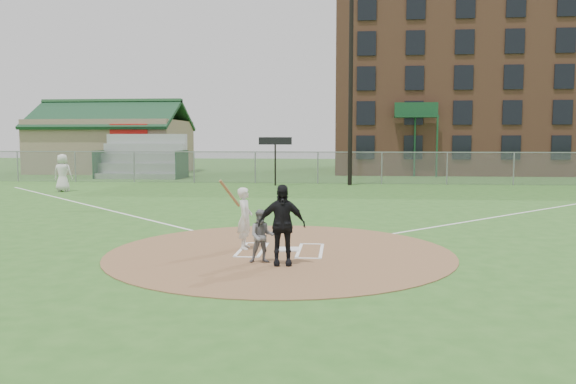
# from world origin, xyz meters

# --- Properties ---
(ground) EXTENTS (140.00, 140.00, 0.00)m
(ground) POSITION_xyz_m (0.00, 0.00, 0.00)
(ground) COLOR #2C5D20
(ground) RESTS_ON ground
(dirt_circle) EXTENTS (8.40, 8.40, 0.02)m
(dirt_circle) POSITION_xyz_m (0.00, 0.00, 0.01)
(dirt_circle) COLOR #87603F
(dirt_circle) RESTS_ON ground
(home_plate) EXTENTS (0.54, 0.54, 0.03)m
(home_plate) POSITION_xyz_m (0.19, 0.21, 0.04)
(home_plate) COLOR silver
(home_plate) RESTS_ON dirt_circle
(foul_line_first) EXTENTS (17.04, 17.04, 0.01)m
(foul_line_first) POSITION_xyz_m (9.00, 9.00, 0.01)
(foul_line_first) COLOR white
(foul_line_first) RESTS_ON ground
(foul_line_third) EXTENTS (17.04, 17.04, 0.01)m
(foul_line_third) POSITION_xyz_m (-9.00, 9.00, 0.01)
(foul_line_third) COLOR white
(foul_line_third) RESTS_ON ground
(catcher) EXTENTS (0.65, 0.55, 1.19)m
(catcher) POSITION_xyz_m (-0.27, -1.28, 0.61)
(catcher) COLOR slate
(catcher) RESTS_ON dirt_circle
(umpire) EXTENTS (1.08, 0.56, 1.77)m
(umpire) POSITION_xyz_m (0.19, -1.46, 0.90)
(umpire) COLOR black
(umpire) RESTS_ON dirt_circle
(ondeck_player) EXTENTS (1.02, 0.71, 2.00)m
(ondeck_player) POSITION_xyz_m (-13.37, 15.21, 1.00)
(ondeck_player) COLOR silver
(ondeck_player) RESTS_ON ground
(batters_boxes) EXTENTS (2.08, 1.88, 0.01)m
(batters_boxes) POSITION_xyz_m (0.00, 0.15, 0.03)
(batters_boxes) COLOR white
(batters_boxes) RESTS_ON dirt_circle
(batter_at_plate) EXTENTS (0.73, 0.93, 1.78)m
(batter_at_plate) POSITION_xyz_m (-0.92, 0.27, 0.80)
(batter_at_plate) COLOR silver
(batter_at_plate) RESTS_ON dirt_circle
(outfield_fence) EXTENTS (56.08, 0.08, 2.03)m
(outfield_fence) POSITION_xyz_m (0.00, 22.00, 1.02)
(outfield_fence) COLOR slate
(outfield_fence) RESTS_ON ground
(bleachers) EXTENTS (6.08, 3.20, 3.20)m
(bleachers) POSITION_xyz_m (-13.00, 26.20, 1.59)
(bleachers) COLOR #B7BABF
(bleachers) RESTS_ON ground
(clubhouse) EXTENTS (12.20, 8.71, 6.23)m
(clubhouse) POSITION_xyz_m (-18.00, 32.99, 2.39)
(clubhouse) COLOR gray
(clubhouse) RESTS_ON ground
(brick_warehouse) EXTENTS (30.00, 17.17, 15.00)m
(brick_warehouse) POSITION_xyz_m (16.00, 37.96, 7.50)
(brick_warehouse) COLOR brown
(brick_warehouse) RESTS_ON ground
(light_pole) EXTENTS (1.20, 0.30, 12.22)m
(light_pole) POSITION_xyz_m (2.00, 21.00, 6.61)
(light_pole) COLOR black
(light_pole) RESTS_ON ground
(scoreboard_sign) EXTENTS (2.00, 0.10, 2.93)m
(scoreboard_sign) POSITION_xyz_m (-2.50, 20.20, 2.39)
(scoreboard_sign) COLOR black
(scoreboard_sign) RESTS_ON ground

